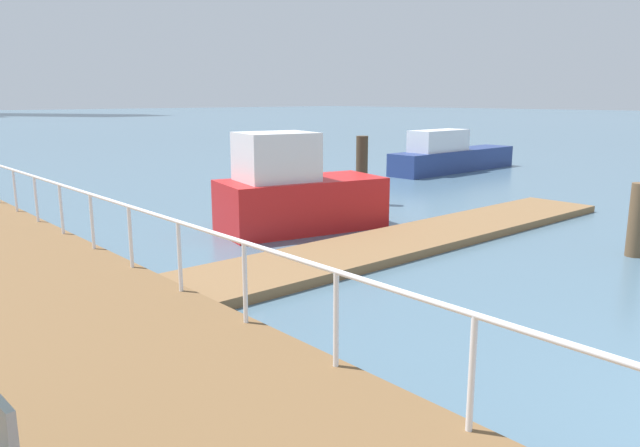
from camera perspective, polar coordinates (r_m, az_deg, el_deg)
The scene contains 8 objects.
ground_plane at distance 21.52m, azimuth -21.21°, elevation 2.48°, with size 300.00×300.00×0.00m, color slate.
floating_dock at distance 13.78m, azimuth 9.15°, elevation -1.38°, with size 13.32×2.00×0.18m, color olive.
boardwalk_railing at distance 10.48m, azimuth -17.65°, elevation 0.46°, with size 0.06×30.49×1.08m.
dock_piling_0 at distance 17.52m, azimuth -7.79°, elevation 4.25°, with size 0.30×0.30×1.84m, color brown.
dock_piling_1 at distance 18.36m, azimuth 3.98°, elevation 5.05°, with size 0.36×0.36×2.08m, color #473826.
dock_piling_2 at distance 13.86m, azimuth 27.86°, elevation 0.29°, with size 0.34×0.34×1.52m, color brown.
moored_boat_1 at distance 14.74m, azimuth -2.33°, elevation 2.91°, with size 4.30×2.64×2.41m.
moored_boat_2 at distance 27.26m, azimuth 12.28°, elevation 6.29°, with size 7.47×1.63×1.85m.
Camera 1 is at (-7.22, -0.02, 3.22)m, focal length 33.74 mm.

